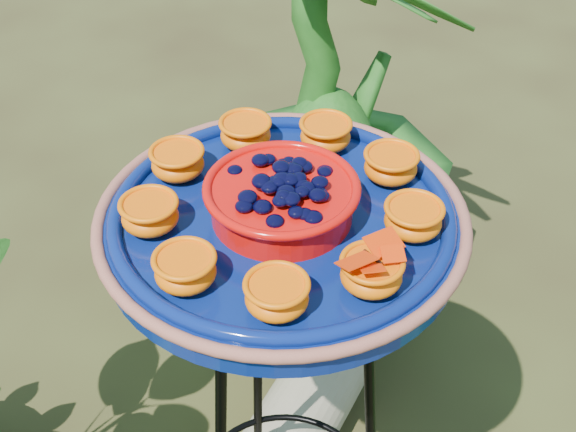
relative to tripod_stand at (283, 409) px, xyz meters
name	(u,v)px	position (x,y,z in m)	size (l,w,h in m)	color
tripod_stand	(283,409)	(0.00, 0.00, 0.00)	(0.44, 0.44, 0.92)	black
feeder_dish	(282,217)	(0.00, 0.00, 0.40)	(0.62, 0.62, 0.11)	navy
shrub_back_right	(328,128)	(0.63, 0.52, 0.00)	(0.63, 0.63, 1.13)	#194D14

